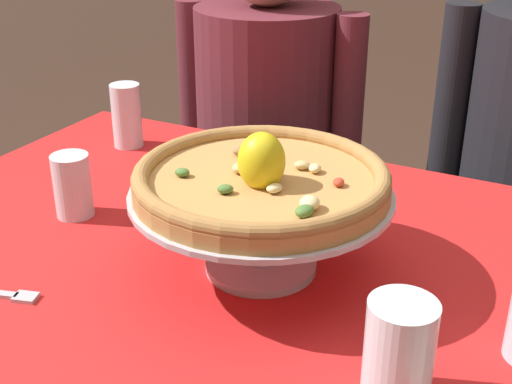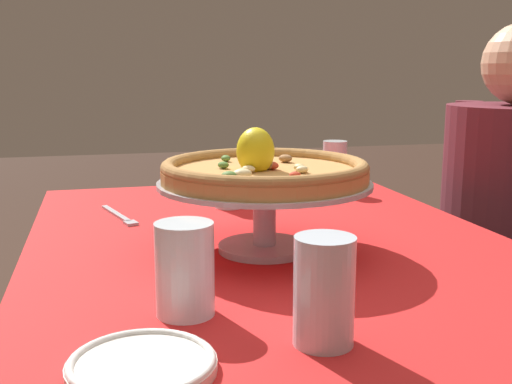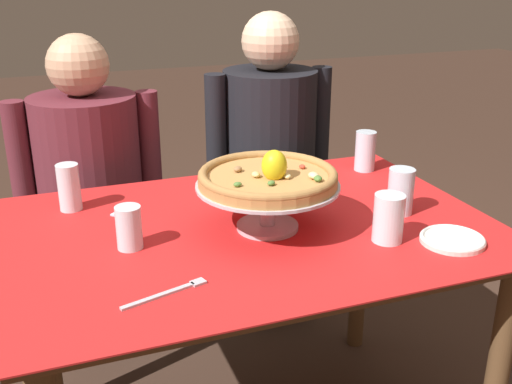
{
  "view_description": "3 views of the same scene",
  "coord_description": "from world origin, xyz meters",
  "px_view_note": "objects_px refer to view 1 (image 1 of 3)",
  "views": [
    {
      "loc": [
        0.43,
        -0.81,
        1.28
      ],
      "look_at": [
        -0.0,
        0.03,
        0.84
      ],
      "focal_mm": 48.02,
      "sensor_mm": 36.0,
      "label": 1
    },
    {
      "loc": [
        1.07,
        -0.3,
        1.07
      ],
      "look_at": [
        0.02,
        -0.04,
        0.85
      ],
      "focal_mm": 43.68,
      "sensor_mm": 36.0,
      "label": 2
    },
    {
      "loc": [
        -0.51,
        -1.4,
        1.42
      ],
      "look_at": [
        0.01,
        0.0,
        0.84
      ],
      "focal_mm": 42.56,
      "sensor_mm": 36.0,
      "label": 3
    }
  ],
  "objects_px": {
    "pizza": "(261,178)",
    "water_glass_side_left": "(73,188)",
    "diner_left": "(266,149)",
    "water_glass_front_right": "(399,356)",
    "sugar_packet": "(156,169)",
    "pizza_stand": "(261,212)",
    "water_glass_back_left": "(127,119)"
  },
  "relations": [
    {
      "from": "water_glass_front_right",
      "to": "pizza_stand",
      "type": "bearing_deg",
      "value": 145.66
    },
    {
      "from": "water_glass_front_right",
      "to": "sugar_packet",
      "type": "relative_size",
      "value": 2.49
    },
    {
      "from": "water_glass_side_left",
      "to": "diner_left",
      "type": "bearing_deg",
      "value": 91.85
    },
    {
      "from": "water_glass_back_left",
      "to": "diner_left",
      "type": "height_order",
      "value": "diner_left"
    },
    {
      "from": "pizza_stand",
      "to": "diner_left",
      "type": "distance_m",
      "value": 0.92
    },
    {
      "from": "water_glass_back_left",
      "to": "water_glass_front_right",
      "type": "xyz_separation_m",
      "value": [
        0.74,
        -0.49,
        -0.0
      ]
    },
    {
      "from": "water_glass_back_left",
      "to": "diner_left",
      "type": "relative_size",
      "value": 0.11
    },
    {
      "from": "water_glass_side_left",
      "to": "diner_left",
      "type": "xyz_separation_m",
      "value": [
        -0.03,
        0.79,
        -0.21
      ]
    },
    {
      "from": "water_glass_back_left",
      "to": "sugar_packet",
      "type": "bearing_deg",
      "value": -33.36
    },
    {
      "from": "pizza",
      "to": "water_glass_side_left",
      "type": "bearing_deg",
      "value": 178.27
    },
    {
      "from": "water_glass_back_left",
      "to": "water_glass_front_right",
      "type": "bearing_deg",
      "value": -33.79
    },
    {
      "from": "water_glass_back_left",
      "to": "diner_left",
      "type": "distance_m",
      "value": 0.53
    },
    {
      "from": "pizza",
      "to": "diner_left",
      "type": "bearing_deg",
      "value": 115.95
    },
    {
      "from": "pizza_stand",
      "to": "sugar_packet",
      "type": "bearing_deg",
      "value": 146.46
    },
    {
      "from": "pizza",
      "to": "pizza_stand",
      "type": "bearing_deg",
      "value": 125.93
    },
    {
      "from": "pizza",
      "to": "water_glass_front_right",
      "type": "xyz_separation_m",
      "value": [
        0.26,
        -0.17,
        -0.09
      ]
    },
    {
      "from": "pizza_stand",
      "to": "water_glass_side_left",
      "type": "bearing_deg",
      "value": 178.46
    },
    {
      "from": "sugar_packet",
      "to": "diner_left",
      "type": "bearing_deg",
      "value": 93.65
    },
    {
      "from": "pizza_stand",
      "to": "water_glass_back_left",
      "type": "xyz_separation_m",
      "value": [
        -0.48,
        0.32,
        -0.03
      ]
    },
    {
      "from": "water_glass_front_right",
      "to": "sugar_packet",
      "type": "distance_m",
      "value": 0.73
    },
    {
      "from": "pizza_stand",
      "to": "pizza",
      "type": "bearing_deg",
      "value": -54.07
    },
    {
      "from": "pizza",
      "to": "diner_left",
      "type": "relative_size",
      "value": 0.3
    },
    {
      "from": "pizza_stand",
      "to": "water_glass_side_left",
      "type": "height_order",
      "value": "pizza_stand"
    },
    {
      "from": "pizza",
      "to": "diner_left",
      "type": "distance_m",
      "value": 0.94
    },
    {
      "from": "water_glass_back_left",
      "to": "diner_left",
      "type": "bearing_deg",
      "value": 79.07
    },
    {
      "from": "pizza_stand",
      "to": "water_glass_back_left",
      "type": "relative_size",
      "value": 2.79
    },
    {
      "from": "sugar_packet",
      "to": "water_glass_back_left",
      "type": "bearing_deg",
      "value": 146.64
    },
    {
      "from": "pizza_stand",
      "to": "pizza",
      "type": "relative_size",
      "value": 1.04
    },
    {
      "from": "sugar_packet",
      "to": "diner_left",
      "type": "relative_size",
      "value": 0.04
    },
    {
      "from": "pizza",
      "to": "sugar_packet",
      "type": "bearing_deg",
      "value": 146.39
    },
    {
      "from": "pizza",
      "to": "water_glass_back_left",
      "type": "relative_size",
      "value": 2.68
    },
    {
      "from": "pizza_stand",
      "to": "water_glass_side_left",
      "type": "relative_size",
      "value": 3.44
    }
  ]
}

